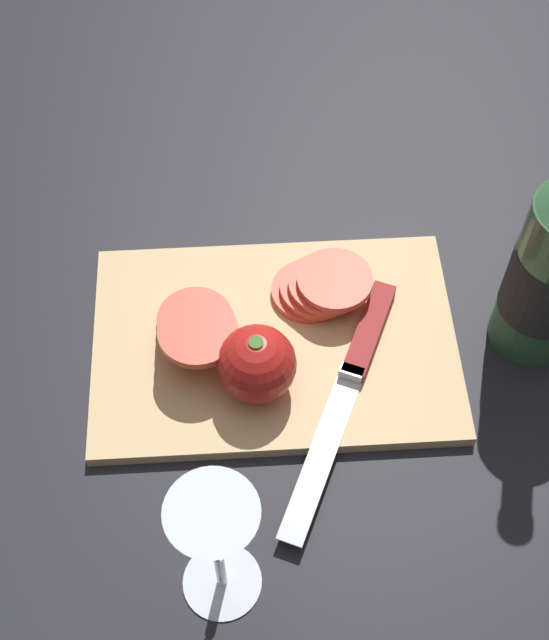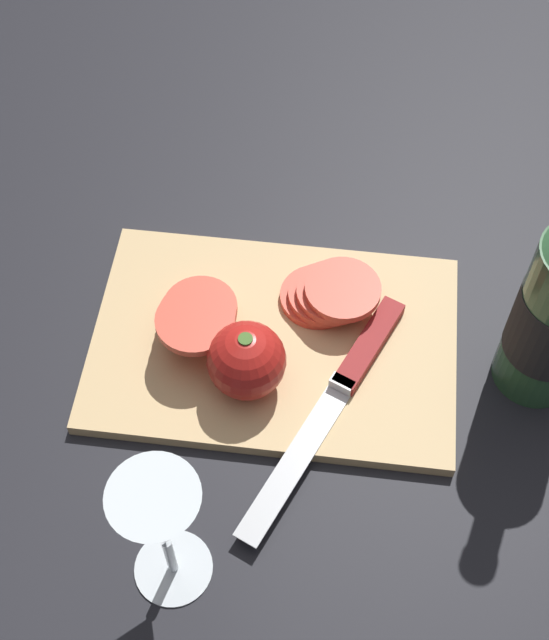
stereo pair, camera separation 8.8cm
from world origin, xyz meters
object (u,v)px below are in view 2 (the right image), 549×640
Objects in this scene: wine_glass at (161,523)px; tomato_slice_stack_near at (198,314)px; knife at (355,364)px; whole_tomato at (247,360)px; tomato_slice_stack_far at (330,293)px.

wine_glass reaches higher than tomato_slice_stack_near.
wine_glass reaches higher than knife.
tomato_slice_stack_near is at bearing 94.07° from wine_glass.
whole_tomato is at bearing -51.27° from knife.
tomato_slice_stack_far is (0.07, 0.10, -0.02)m from whole_tomato.
knife is (0.10, 0.03, -0.03)m from whole_tomato.
tomato_slice_stack_far is (0.11, 0.29, -0.08)m from wine_glass.
wine_glass reaches higher than whole_tomato.
knife is at bearing 15.05° from whole_tomato.
tomato_slice_stack_near is (-0.02, 0.24, -0.07)m from wine_glass.
whole_tomato is 0.11m from knife.
tomato_slice_stack_near is at bearing -159.57° from tomato_slice_stack_far.
tomato_slice_stack_near reaches higher than tomato_slice_stack_far.
wine_glass reaches higher than tomato_slice_stack_far.
knife is at bearing 56.50° from wine_glass.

